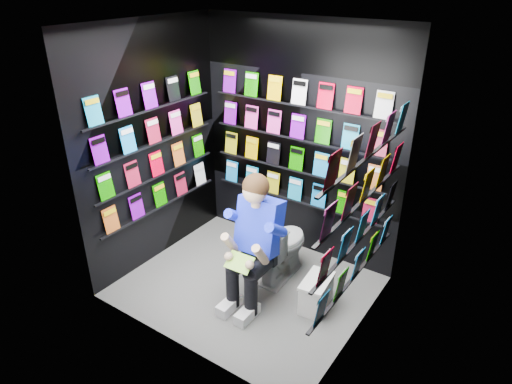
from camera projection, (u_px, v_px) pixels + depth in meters
The scene contains 14 objects.
floor at pixel (247, 286), 4.79m from camera, with size 2.40×2.40×0.00m, color #61615E.
ceiling at pixel (244, 24), 3.64m from camera, with size 2.40×2.40×0.00m, color white.
wall_back at pixel (299, 142), 4.96m from camera, with size 2.40×0.04×2.60m, color black.
wall_front at pixel (169, 217), 3.47m from camera, with size 2.40×0.04×2.60m, color black.
wall_left at pixel (153, 147), 4.82m from camera, with size 0.04×2.00×2.60m, color black.
wall_right at pixel (369, 207), 3.61m from camera, with size 0.04×2.00×2.60m, color black.
comics_back at pixel (297, 143), 4.93m from camera, with size 2.10×0.06×1.37m, color red, non-canonical shape.
comics_left at pixel (155, 147), 4.80m from camera, with size 0.06×1.70×1.37m, color red, non-canonical shape.
comics_right at pixel (365, 206), 3.62m from camera, with size 0.06×1.70×1.37m, color red, non-canonical shape.
toilet at pixel (280, 246), 4.81m from camera, with size 0.42×0.75×0.73m, color white.
longbox at pixel (316, 294), 4.44m from camera, with size 0.22×0.39×0.30m, color white.
longbox_lid at pixel (317, 281), 4.37m from camera, with size 0.24×0.41×0.03m, color white.
reader at pixel (261, 226), 4.34m from camera, with size 0.56×0.82×1.51m, color #0311BF, non-canonical shape.
held_comic at pixel (239, 262), 4.18m from camera, with size 0.26×0.01×0.18m, color green.
Camera 1 is at (2.26, -3.14, 3.00)m, focal length 32.00 mm.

